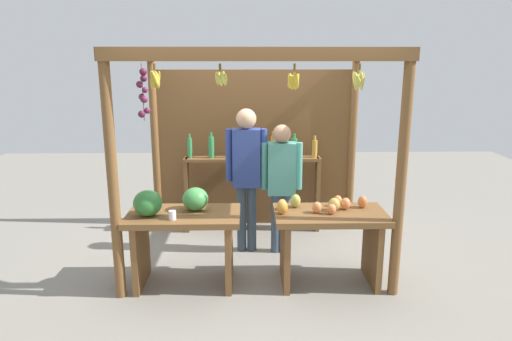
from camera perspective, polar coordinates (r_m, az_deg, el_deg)
ground_plane at (r=5.56m, az=-0.04°, el=-10.16°), size 12.00×12.00×0.00m
market_stall at (r=5.58m, az=-0.20°, el=4.88°), size 2.79×2.11×2.35m
fruit_counter_left at (r=4.67m, az=-9.43°, el=-6.79°), size 1.12×0.64×1.01m
fruit_counter_right at (r=4.73m, az=9.00°, el=-7.41°), size 1.12×0.64×0.90m
bottle_shelf_unit at (r=6.01m, az=-0.44°, el=-0.26°), size 1.78×0.22×1.34m
vendor_man at (r=5.30m, az=-1.20°, el=0.47°), size 0.48×0.23×1.71m
vendor_woman at (r=5.30m, az=3.18°, el=-0.92°), size 0.48×0.21×1.53m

